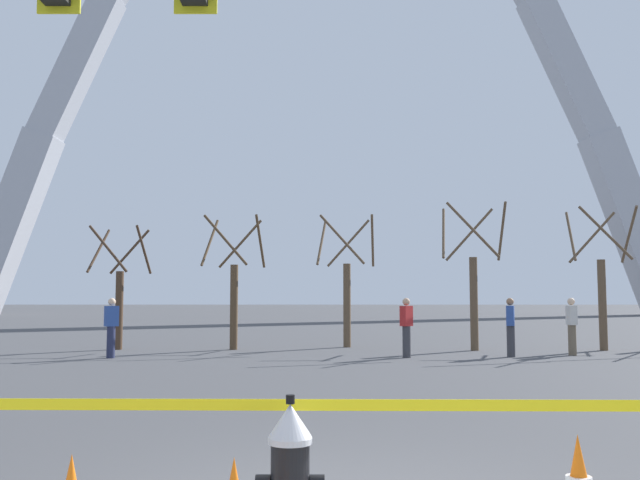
{
  "coord_description": "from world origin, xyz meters",
  "views": [
    {
      "loc": [
        -0.1,
        -5.32,
        1.66
      ],
      "look_at": [
        -0.09,
        5.0,
        2.5
      ],
      "focal_mm": 38.17,
      "sensor_mm": 36.0,
      "label": 1
    }
  ],
  "objects_px": {
    "pedestrian_walking_right": "(406,327)",
    "pedestrian_near_trees": "(510,327)",
    "monument_arch": "(320,72)",
    "pedestrian_standing_center": "(111,327)",
    "fire_hydrant": "(289,474)",
    "pedestrian_walking_left": "(571,326)"
  },
  "relations": [
    {
      "from": "monument_arch",
      "to": "pedestrian_standing_center",
      "type": "height_order",
      "value": "monument_arch"
    },
    {
      "from": "monument_arch",
      "to": "pedestrian_walking_left",
      "type": "height_order",
      "value": "monument_arch"
    },
    {
      "from": "monument_arch",
      "to": "pedestrian_near_trees",
      "type": "distance_m",
      "value": 45.34
    },
    {
      "from": "pedestrian_walking_right",
      "to": "fire_hydrant",
      "type": "bearing_deg",
      "value": -100.42
    },
    {
      "from": "monument_arch",
      "to": "pedestrian_walking_left",
      "type": "relative_size",
      "value": 39.07
    },
    {
      "from": "monument_arch",
      "to": "pedestrian_walking_left",
      "type": "distance_m",
      "value": 45.14
    },
    {
      "from": "pedestrian_walking_right",
      "to": "pedestrian_near_trees",
      "type": "xyz_separation_m",
      "value": [
        2.85,
        0.19,
        0.0
      ]
    },
    {
      "from": "pedestrian_standing_center",
      "to": "monument_arch",
      "type": "bearing_deg",
      "value": 82.02
    },
    {
      "from": "pedestrian_walking_right",
      "to": "pedestrian_near_trees",
      "type": "height_order",
      "value": "same"
    },
    {
      "from": "monument_arch",
      "to": "pedestrian_walking_right",
      "type": "bearing_deg",
      "value": -86.85
    },
    {
      "from": "monument_arch",
      "to": "pedestrian_near_trees",
      "type": "relative_size",
      "value": 39.07
    },
    {
      "from": "pedestrian_standing_center",
      "to": "pedestrian_walking_right",
      "type": "xyz_separation_m",
      "value": [
        7.89,
        0.12,
        0.0
      ]
    },
    {
      "from": "pedestrian_walking_right",
      "to": "monument_arch",
      "type": "bearing_deg",
      "value": 93.15
    },
    {
      "from": "fire_hydrant",
      "to": "pedestrian_walking_right",
      "type": "xyz_separation_m",
      "value": [
        2.52,
        13.7,
        0.35
      ]
    },
    {
      "from": "pedestrian_walking_left",
      "to": "pedestrian_standing_center",
      "type": "xyz_separation_m",
      "value": [
        -12.58,
        -0.82,
        0.0
      ]
    },
    {
      "from": "pedestrian_walking_left",
      "to": "pedestrian_near_trees",
      "type": "relative_size",
      "value": 1.0
    },
    {
      "from": "fire_hydrant",
      "to": "monument_arch",
      "type": "distance_m",
      "value": 57.9
    },
    {
      "from": "fire_hydrant",
      "to": "monument_arch",
      "type": "height_order",
      "value": "monument_arch"
    },
    {
      "from": "pedestrian_standing_center",
      "to": "pedestrian_walking_right",
      "type": "bearing_deg",
      "value": 0.84
    },
    {
      "from": "fire_hydrant",
      "to": "pedestrian_walking_left",
      "type": "height_order",
      "value": "pedestrian_walking_left"
    },
    {
      "from": "fire_hydrant",
      "to": "pedestrian_near_trees",
      "type": "distance_m",
      "value": 14.9
    },
    {
      "from": "monument_arch",
      "to": "pedestrian_walking_right",
      "type": "relative_size",
      "value": 39.07
    }
  ]
}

